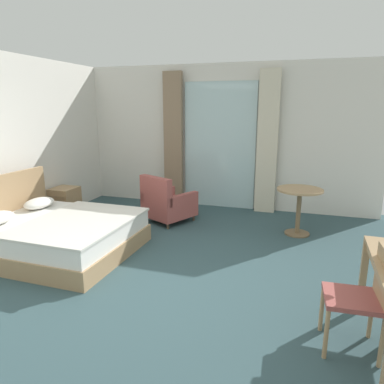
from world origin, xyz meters
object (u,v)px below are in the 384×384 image
at_px(round_cafe_table, 299,201).
at_px(desk_chair, 364,294).
at_px(bed, 56,233).
at_px(armchair_by_window, 167,203).
at_px(nightstand, 65,203).

bearing_deg(round_cafe_table, desk_chair, -78.26).
height_order(bed, armchair_by_window, bed).
height_order(nightstand, desk_chair, desk_chair).
bearing_deg(bed, nightstand, 122.77).
distance_m(nightstand, desk_chair, 5.10).
bearing_deg(armchair_by_window, round_cafe_table, 1.28).
relative_size(bed, round_cafe_table, 2.72).
bearing_deg(desk_chair, armchair_by_window, 136.27).
relative_size(desk_chair, round_cafe_table, 1.22).
xyz_separation_m(nightstand, armchair_by_window, (1.83, 0.34, 0.05)).
bearing_deg(desk_chair, round_cafe_table, 101.74).
distance_m(armchair_by_window, round_cafe_table, 2.19).
xyz_separation_m(armchair_by_window, round_cafe_table, (2.18, 0.05, 0.22)).
distance_m(bed, round_cafe_table, 3.60).
height_order(desk_chair, armchair_by_window, desk_chair).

